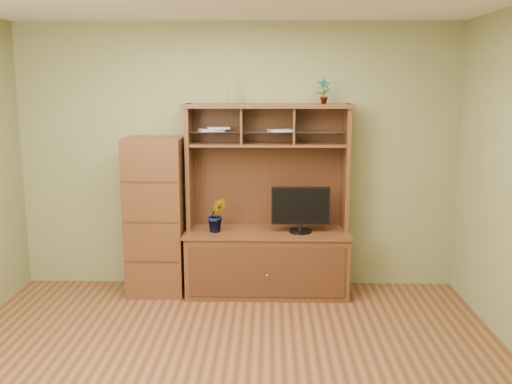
{
  "coord_description": "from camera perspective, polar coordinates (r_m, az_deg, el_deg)",
  "views": [
    {
      "loc": [
        0.33,
        -3.81,
        2.08
      ],
      "look_at": [
        0.2,
        1.2,
        1.14
      ],
      "focal_mm": 40.0,
      "sensor_mm": 36.0,
      "label": 1
    }
  ],
  "objects": [
    {
      "name": "media_hutch",
      "position": [
        5.75,
        1.13,
        -5.05
      ],
      "size": [
        1.66,
        0.61,
        1.9
      ],
      "color": "#421F12",
      "rests_on": "room"
    },
    {
      "name": "side_cabinet",
      "position": [
        5.8,
        -9.96,
        -2.39
      ],
      "size": [
        0.56,
        0.51,
        1.57
      ],
      "color": "#421F12",
      "rests_on": "room"
    },
    {
      "name": "room",
      "position": [
        3.89,
        -3.44,
        -0.18
      ],
      "size": [
        4.54,
        4.04,
        2.74
      ],
      "color": "#4F2E16",
      "rests_on": "ground"
    },
    {
      "name": "orchid_plant",
      "position": [
        5.62,
        -3.94,
        -2.31
      ],
      "size": [
        0.2,
        0.16,
        0.34
      ],
      "primitive_type": "imported",
      "rotation": [
        0.0,
        0.0,
        0.06
      ],
      "color": "#22531C",
      "rests_on": "media_hutch"
    },
    {
      "name": "monitor",
      "position": [
        5.59,
        4.48,
        -1.67
      ],
      "size": [
        0.57,
        0.22,
        0.45
      ],
      "rotation": [
        0.0,
        0.0,
        0.01
      ],
      "color": "black",
      "rests_on": "media_hutch"
    },
    {
      "name": "reed_diffuser",
      "position": [
        5.63,
        -2.43,
        10.0
      ],
      "size": [
        0.06,
        0.06,
        0.3
      ],
      "color": "silver",
      "rests_on": "media_hutch"
    },
    {
      "name": "magazines",
      "position": [
        5.64,
        -2.02,
        6.27
      ],
      "size": [
        0.96,
        0.24,
        0.04
      ],
      "color": "#B9B9BE",
      "rests_on": "media_hutch"
    },
    {
      "name": "top_plant",
      "position": [
        5.64,
        6.77,
        9.98
      ],
      "size": [
        0.14,
        0.11,
        0.24
      ],
      "primitive_type": "imported",
      "rotation": [
        0.0,
        0.0,
        0.2
      ],
      "color": "#2F6A25",
      "rests_on": "media_hutch"
    }
  ]
}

